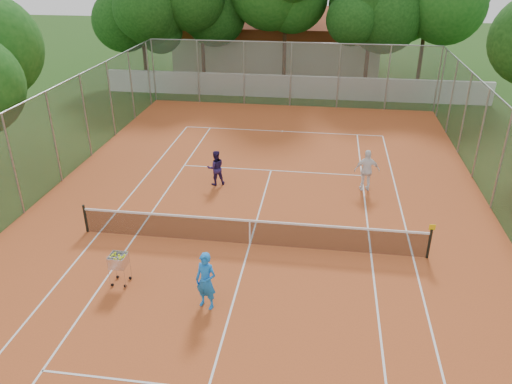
# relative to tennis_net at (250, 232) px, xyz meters

# --- Properties ---
(ground) EXTENTS (120.00, 120.00, 0.00)m
(ground) POSITION_rel_tennis_net_xyz_m (0.00, 0.00, -0.51)
(ground) COLOR #1A390F
(ground) RESTS_ON ground
(court_pad) EXTENTS (18.00, 34.00, 0.02)m
(court_pad) POSITION_rel_tennis_net_xyz_m (0.00, 0.00, -0.50)
(court_pad) COLOR #B75123
(court_pad) RESTS_ON ground
(court_lines) EXTENTS (10.98, 23.78, 0.01)m
(court_lines) POSITION_rel_tennis_net_xyz_m (0.00, 0.00, -0.49)
(court_lines) COLOR white
(court_lines) RESTS_ON court_pad
(tennis_net) EXTENTS (11.88, 0.10, 0.98)m
(tennis_net) POSITION_rel_tennis_net_xyz_m (0.00, 0.00, 0.00)
(tennis_net) COLOR black
(tennis_net) RESTS_ON court_pad
(perimeter_fence) EXTENTS (18.00, 34.00, 4.00)m
(perimeter_fence) POSITION_rel_tennis_net_xyz_m (0.00, 0.00, 1.49)
(perimeter_fence) COLOR slate
(perimeter_fence) RESTS_ON ground
(boundary_wall) EXTENTS (26.00, 0.30, 1.50)m
(boundary_wall) POSITION_rel_tennis_net_xyz_m (0.00, 19.00, 0.24)
(boundary_wall) COLOR white
(boundary_wall) RESTS_ON ground
(clubhouse) EXTENTS (16.40, 9.00, 4.40)m
(clubhouse) POSITION_rel_tennis_net_xyz_m (-2.00, 29.00, 1.69)
(clubhouse) COLOR beige
(clubhouse) RESTS_ON ground
(tropical_trees) EXTENTS (29.00, 19.00, 10.00)m
(tropical_trees) POSITION_rel_tennis_net_xyz_m (0.00, 22.00, 4.49)
(tropical_trees) COLOR #0F370D
(tropical_trees) RESTS_ON ground
(player_near) EXTENTS (0.74, 0.60, 1.75)m
(player_near) POSITION_rel_tennis_net_xyz_m (-0.70, -3.45, 0.39)
(player_near) COLOR blue
(player_near) RESTS_ON court_pad
(player_far_left) EXTENTS (0.92, 0.83, 1.54)m
(player_far_left) POSITION_rel_tennis_net_xyz_m (-2.18, 4.61, 0.28)
(player_far_left) COLOR #271A4F
(player_far_left) RESTS_ON court_pad
(player_far_right) EXTENTS (1.08, 0.53, 1.79)m
(player_far_right) POSITION_rel_tennis_net_xyz_m (4.17, 4.94, 0.41)
(player_far_right) COLOR white
(player_far_right) RESTS_ON court_pad
(ball_hopper) EXTENTS (0.59, 0.59, 1.10)m
(ball_hopper) POSITION_rel_tennis_net_xyz_m (-3.55, -2.76, 0.06)
(ball_hopper) COLOR silver
(ball_hopper) RESTS_ON court_pad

